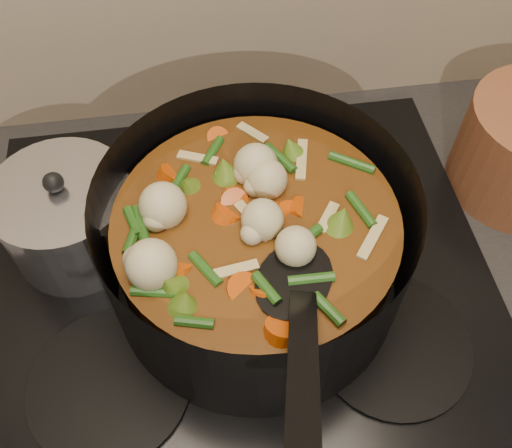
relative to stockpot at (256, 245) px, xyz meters
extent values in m
cube|color=brown|center=(-0.02, 0.02, -0.58)|extent=(2.60, 0.60, 0.86)
cube|color=black|center=(-0.02, 0.02, -0.12)|extent=(2.64, 0.64, 0.05)
cube|color=black|center=(-0.02, 0.02, -0.09)|extent=(0.62, 0.54, 0.02)
cylinder|color=black|center=(-0.18, -0.11, -0.08)|extent=(0.18, 0.18, 0.01)
cylinder|color=black|center=(0.14, -0.11, -0.08)|extent=(0.18, 0.18, 0.01)
cylinder|color=black|center=(-0.18, 0.15, -0.08)|extent=(0.18, 0.18, 0.01)
cylinder|color=black|center=(0.14, 0.15, -0.08)|extent=(0.18, 0.18, 0.01)
cylinder|color=black|center=(0.00, 0.00, 0.01)|extent=(0.45, 0.45, 0.17)
cylinder|color=black|center=(0.00, 0.00, -0.07)|extent=(0.33, 0.33, 0.01)
cylinder|color=#5D2E10|center=(0.00, 0.00, -0.01)|extent=(0.31, 0.31, 0.12)
cylinder|color=#C24B09|center=(0.04, 0.00, 0.05)|extent=(0.03, 0.04, 0.03)
cylinder|color=#C24B09|center=(0.05, 0.06, 0.05)|extent=(0.05, 0.04, 0.03)
cylinder|color=#C24B09|center=(-0.03, 0.11, 0.05)|extent=(0.05, 0.05, 0.03)
cylinder|color=#C24B09|center=(-0.06, 0.03, 0.05)|extent=(0.04, 0.04, 0.03)
cylinder|color=#C24B09|center=(-0.09, -0.04, 0.05)|extent=(0.04, 0.04, 0.03)
cylinder|color=#C24B09|center=(-0.01, -0.04, 0.05)|extent=(0.05, 0.05, 0.03)
cylinder|color=#C24B09|center=(0.05, -0.06, 0.05)|extent=(0.04, 0.04, 0.03)
cylinder|color=#C24B09|center=(0.12, 0.00, 0.05)|extent=(0.04, 0.04, 0.03)
cylinder|color=#C24B09|center=(0.04, 0.05, 0.05)|extent=(0.05, 0.05, 0.03)
cylinder|color=#C24B09|center=(-0.02, 0.10, 0.05)|extent=(0.04, 0.05, 0.03)
cylinder|color=#C24B09|center=(-0.04, 0.02, 0.05)|extent=(0.04, 0.03, 0.03)
cylinder|color=#C24B09|center=(-0.07, -0.03, 0.05)|extent=(0.04, 0.05, 0.03)
sphere|color=beige|center=(0.07, 0.00, 0.06)|extent=(0.05, 0.05, 0.05)
sphere|color=beige|center=(0.01, 0.07, 0.06)|extent=(0.05, 0.05, 0.05)
sphere|color=beige|center=(-0.07, 0.02, 0.06)|extent=(0.05, 0.05, 0.05)
sphere|color=beige|center=(-0.03, -0.06, 0.06)|extent=(0.05, 0.05, 0.05)
sphere|color=beige|center=(0.06, -0.04, 0.06)|extent=(0.05, 0.05, 0.05)
sphere|color=beige|center=(0.05, 0.05, 0.06)|extent=(0.05, 0.05, 0.05)
cone|color=#527A1E|center=(-0.08, -0.06, 0.06)|extent=(0.05, 0.05, 0.04)
cone|color=#527A1E|center=(0.03, -0.09, 0.06)|extent=(0.05, 0.05, 0.04)
cone|color=#527A1E|center=(0.10, 0.01, 0.06)|extent=(0.05, 0.05, 0.04)
cone|color=#527A1E|center=(0.02, 0.09, 0.06)|extent=(0.05, 0.05, 0.04)
cone|color=#527A1E|center=(-0.08, 0.05, 0.06)|extent=(0.05, 0.05, 0.04)
cone|color=#527A1E|center=(-0.07, -0.06, 0.06)|extent=(0.05, 0.05, 0.04)
cone|color=#527A1E|center=(0.04, -0.09, 0.06)|extent=(0.05, 0.05, 0.04)
cylinder|color=#265619|center=(0.04, 0.04, 0.05)|extent=(0.01, 0.04, 0.01)
cylinder|color=#265619|center=(0.01, 0.12, 0.05)|extent=(0.04, 0.04, 0.01)
cylinder|color=#265619|center=(-0.06, 0.07, 0.05)|extent=(0.05, 0.02, 0.01)
cylinder|color=#265619|center=(-0.07, 0.01, 0.05)|extent=(0.03, 0.05, 0.01)
cylinder|color=#265619|center=(-0.04, -0.03, 0.05)|extent=(0.03, 0.05, 0.01)
cylinder|color=#265619|center=(-0.02, -0.11, 0.05)|extent=(0.05, 0.02, 0.01)
cylinder|color=#265619|center=(0.06, -0.08, 0.05)|extent=(0.04, 0.04, 0.01)
cylinder|color=#265619|center=(0.07, -0.01, 0.05)|extent=(0.01, 0.05, 0.01)
cylinder|color=#265619|center=(0.04, 0.03, 0.05)|extent=(0.04, 0.04, 0.01)
cylinder|color=#265619|center=(0.03, 0.11, 0.05)|extent=(0.05, 0.02, 0.01)
cylinder|color=#265619|center=(-0.05, 0.08, 0.05)|extent=(0.03, 0.05, 0.01)
cylinder|color=#265619|center=(-0.07, 0.02, 0.05)|extent=(0.03, 0.05, 0.01)
cylinder|color=#265619|center=(-0.05, -0.02, 0.05)|extent=(0.05, 0.02, 0.01)
cylinder|color=#265619|center=(-0.04, -0.11, 0.05)|extent=(0.04, 0.04, 0.01)
cylinder|color=#265619|center=(0.04, -0.08, 0.05)|extent=(0.01, 0.05, 0.01)
cylinder|color=#265619|center=(0.07, -0.03, 0.05)|extent=(0.04, 0.04, 0.01)
cube|color=tan|center=(-0.07, 0.05, 0.05)|extent=(0.05, 0.01, 0.00)
cube|color=tan|center=(-0.07, -0.05, 0.05)|extent=(0.02, 0.05, 0.00)
cube|color=tan|center=(0.03, -0.08, 0.05)|extent=(0.05, 0.04, 0.00)
cube|color=tan|center=(0.08, 0.01, 0.05)|extent=(0.04, 0.04, 0.00)
cube|color=tan|center=(0.02, 0.08, 0.05)|extent=(0.03, 0.05, 0.00)
cube|color=tan|center=(-0.07, 0.04, 0.05)|extent=(0.05, 0.02, 0.00)
cube|color=tan|center=(-0.06, -0.05, 0.05)|extent=(0.01, 0.05, 0.00)
ellipsoid|color=black|center=(0.03, -0.08, 0.05)|extent=(0.11, 0.12, 0.01)
cube|color=black|center=(0.01, -0.19, 0.11)|extent=(0.07, 0.20, 0.12)
cylinder|color=silver|center=(-0.22, 0.09, -0.03)|extent=(0.16, 0.16, 0.10)
cylinder|color=silver|center=(-0.22, 0.09, 0.03)|extent=(0.16, 0.16, 0.01)
sphere|color=black|center=(-0.22, 0.09, 0.04)|extent=(0.02, 0.02, 0.02)
camera|label=1|loc=(-0.05, -0.35, 0.53)|focal=40.00mm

